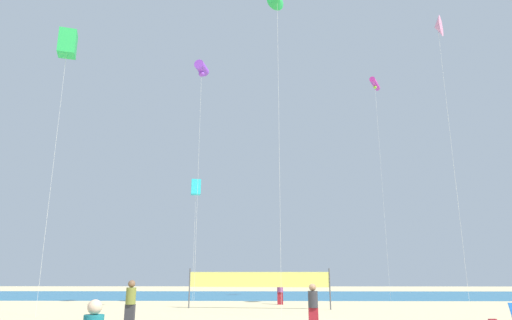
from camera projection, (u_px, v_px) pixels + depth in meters
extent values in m
cube|color=#1E6B99|center=(272.00, 295.00, 44.30)|extent=(120.00, 20.00, 0.01)
sphere|color=beige|center=(95.00, 307.00, 8.22)|extent=(0.27, 0.27, 0.27)
cube|color=maroon|center=(313.00, 318.00, 17.38)|extent=(0.37, 0.22, 0.77)
cylinder|color=#2D2D33|center=(313.00, 299.00, 17.55)|extent=(0.39, 0.39, 0.63)
sphere|color=#997051|center=(313.00, 287.00, 17.67)|extent=(0.28, 0.28, 0.28)
cube|color=#2D2D33|center=(130.00, 315.00, 18.49)|extent=(0.39, 0.24, 0.82)
cylinder|color=olive|center=(131.00, 296.00, 18.68)|extent=(0.41, 0.41, 0.68)
sphere|color=brown|center=(132.00, 284.00, 18.80)|extent=(0.30, 0.30, 0.30)
cube|color=maroon|center=(280.00, 298.00, 30.78)|extent=(0.39, 0.24, 0.82)
cylinder|color=#7A3872|center=(280.00, 287.00, 30.97)|extent=(0.41, 0.41, 0.68)
sphere|color=#997051|center=(280.00, 280.00, 31.09)|extent=(0.30, 0.30, 0.30)
cylinder|color=#4C4C51|center=(189.00, 288.00, 27.74)|extent=(0.08, 0.08, 2.40)
cylinder|color=#4C4C51|center=(330.00, 289.00, 26.55)|extent=(0.08, 0.08, 2.40)
cube|color=#EAE566|center=(258.00, 280.00, 27.28)|extent=(8.65, 1.10, 0.90)
cylinder|color=silver|center=(198.00, 180.00, 28.97)|extent=(0.01, 0.01, 16.05)
cylinder|color=purple|center=(202.00, 68.00, 30.98)|extent=(0.89, 1.38, 0.68)
sphere|color=purple|center=(201.00, 74.00, 30.87)|extent=(0.41, 0.41, 0.41)
cylinder|color=silver|center=(382.00, 185.00, 38.18)|extent=(0.01, 0.01, 18.98)
cylinder|color=#D833A5|center=(375.00, 84.00, 40.56)|extent=(1.43, 2.24, 0.50)
sphere|color=#8CD833|center=(375.00, 87.00, 40.47)|extent=(0.30, 0.30, 0.30)
cylinder|color=silver|center=(453.00, 157.00, 27.01)|extent=(0.01, 0.01, 17.94)
cone|color=pink|center=(438.00, 27.00, 29.25)|extent=(1.10, 1.42, 1.42)
cylinder|color=silver|center=(53.00, 169.00, 23.89)|extent=(0.01, 0.01, 15.10)
cube|color=green|center=(68.00, 43.00, 25.78)|extent=(1.20, 1.20, 1.52)
cylinder|color=silver|center=(279.00, 144.00, 23.72)|extent=(0.01, 0.01, 17.67)
cylinder|color=silver|center=(194.00, 244.00, 31.64)|extent=(0.01, 0.01, 8.28)
cube|color=#26BFCC|center=(196.00, 187.00, 32.67)|extent=(0.80, 0.80, 1.10)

